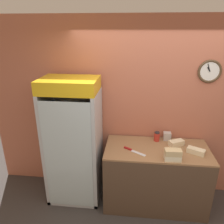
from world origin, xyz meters
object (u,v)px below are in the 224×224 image
Objects in this scene: sandwich_stack_bottom at (173,157)px; napkin_dispenser at (167,136)px; sandwich_flat_left at (196,151)px; sandwich_flat_right at (176,143)px; chefs_knife at (132,150)px; sandwich_stack_middle at (173,152)px; beverage_cooler at (74,135)px; condiment_jar at (157,137)px.

napkin_dispenser is at bearing 90.33° from sandwich_stack_bottom.
sandwich_flat_right is (-0.23, 0.19, 0.00)m from sandwich_flat_left.
chefs_knife is (-0.64, -0.21, -0.03)m from sandwich_flat_right.
chefs_knife is at bearing -178.53° from sandwich_flat_left.
sandwich_stack_middle is at bearing -149.70° from sandwich_flat_left.
sandwich_stack_bottom is 1.00× the size of sandwich_stack_middle.
sandwich_stack_bottom is 0.39m from sandwich_flat_left.
sandwich_flat_right is (1.49, 0.03, -0.07)m from beverage_cooler.
sandwich_flat_left is at bearing 1.47° from chefs_knife.
sandwich_stack_middle is 0.56m from chefs_knife.
napkin_dispenser is (-0.34, 0.35, 0.02)m from sandwich_flat_left.
sandwich_stack_bottom is at bearing -72.32° from condiment_jar.
napkin_dispenser is (0.16, 0.05, -0.01)m from condiment_jar.
condiment_jar is at bearing 157.12° from sandwich_flat_right.
beverage_cooler is at bearing -173.20° from condiment_jar.
sandwich_flat_right reaches higher than sandwich_stack_bottom.
sandwich_flat_left is at bearing 30.30° from sandwich_stack_bottom.
sandwich_flat_right is at bearing 74.12° from sandwich_stack_bottom.
sandwich_stack_middle reaches higher than sandwich_flat_right.
napkin_dispenser is at bearing 35.59° from chefs_knife.
beverage_cooler is 1.39m from napkin_dispenser.
beverage_cooler reaches higher than sandwich_stack_middle.
sandwich_flat_left is 0.30m from sandwich_flat_right.
sandwich_flat_right is 0.20m from napkin_dispenser.
beverage_cooler is at bearing -171.96° from napkin_dispenser.
napkin_dispenser is (-0.00, 0.55, 0.02)m from sandwich_stack_bottom.
sandwich_stack_middle reaches higher than sandwich_stack_bottom.
sandwich_flat_right is 1.66× the size of condiment_jar.
chefs_knife is at bearing 161.67° from sandwich_stack_bottom.
condiment_jar reaches higher than sandwich_flat_right.
chefs_knife is (-0.53, 0.17, -0.03)m from sandwich_stack_bottom.
condiment_jar is (-0.50, 0.30, 0.03)m from sandwich_flat_left.
sandwich_flat_right is 0.76× the size of chefs_knife.
napkin_dispenser is at bearing 17.37° from condiment_jar.
sandwich_stack_middle is 0.41m from sandwich_flat_right.
sandwich_flat_left is 0.49m from napkin_dispenser.
sandwich_stack_bottom reaches higher than sandwich_flat_left.
sandwich_stack_bottom is at bearing -149.70° from sandwich_flat_left.
sandwich_stack_bottom is 0.86× the size of sandwich_flat_left.
beverage_cooler is at bearing 168.09° from chefs_knife.
sandwich_flat_right is at bearing 140.04° from sandwich_flat_left.
chefs_knife is (-0.86, -0.02, -0.03)m from sandwich_flat_left.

